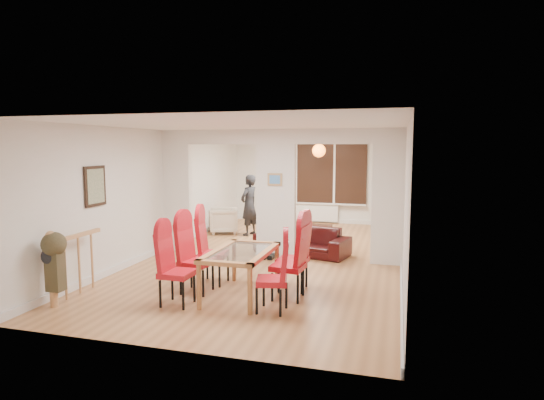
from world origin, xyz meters
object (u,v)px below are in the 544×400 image
at_px(sofa, 302,240).
at_px(person, 249,205).
at_px(dining_table, 241,273).
at_px(dining_chair_rc, 293,255).
at_px(dining_chair_la, 177,268).
at_px(dining_chair_ra, 272,275).
at_px(television, 382,221).
at_px(dining_chair_lb, 197,257).
at_px(bowl, 307,224).
at_px(armchair, 224,221).
at_px(dining_chair_lc, 213,249).
at_px(bottle, 310,219).
at_px(dining_chair_rb, 288,260).
at_px(coffee_table, 310,230).

bearing_deg(sofa, person, 150.03).
xyz_separation_m(dining_table, dining_chair_rc, (0.68, 0.52, 0.21)).
bearing_deg(dining_chair_la, dining_chair_ra, 5.07).
relative_size(dining_chair_la, sofa, 0.55).
relative_size(person, television, 1.51).
bearing_deg(dining_chair_lb, dining_chair_rc, 28.32).
height_order(person, bowl, person).
height_order(dining_chair_rc, armchair, dining_chair_rc).
relative_size(dining_chair_la, person, 0.70).
distance_m(television, bowl, 2.04).
bearing_deg(sofa, dining_chair_rc, -67.76).
bearing_deg(bowl, dining_chair_lc, -98.28).
height_order(sofa, bottle, sofa).
distance_m(dining_chair_lb, television, 6.51).
distance_m(dining_chair_ra, bottle, 5.72).
relative_size(person, bowl, 6.89).
height_order(dining_chair_rc, television, dining_chair_rc).
bearing_deg(dining_chair_ra, sofa, 81.69).
bearing_deg(dining_chair_rb, bowl, 103.17).
bearing_deg(dining_table, armchair, 114.60).
xyz_separation_m(television, bowl, (-1.85, -0.85, -0.02)).
xyz_separation_m(dining_table, person, (-1.40, 4.57, 0.42)).
bearing_deg(coffee_table, person, -161.27).
bearing_deg(bottle, television, 22.91).
bearing_deg(bottle, armchair, -166.86).
bearing_deg(bowl, dining_chair_la, -97.51).
xyz_separation_m(sofa, television, (1.54, 3.02, 0.01)).
bearing_deg(television, bottle, 104.88).
relative_size(dining_table, bowl, 6.65).
distance_m(dining_chair_la, armchair, 5.47).
distance_m(dining_chair_ra, sofa, 3.45).
height_order(dining_chair_rb, coffee_table, dining_chair_rb).
bearing_deg(armchair, dining_chair_rb, 10.89).
distance_m(coffee_table, bowl, 0.17).
height_order(dining_table, dining_chair_ra, dining_chair_ra).
xyz_separation_m(dining_chair_rc, person, (-2.08, 4.05, 0.22)).
height_order(dining_chair_lc, coffee_table, dining_chair_lc).
relative_size(dining_table, dining_chair_rb, 1.30).
distance_m(dining_table, person, 4.80).
bearing_deg(television, person, 104.86).
relative_size(dining_chair_lb, dining_chair_rc, 1.01).
distance_m(sofa, person, 2.43).
distance_m(television, bottle, 1.95).
xyz_separation_m(dining_chair_lc, dining_chair_rc, (1.35, 0.03, -0.01)).
bearing_deg(armchair, sofa, 33.74).
relative_size(dining_table, sofa, 0.76).
bearing_deg(dining_chair_ra, dining_chair_lb, 146.80).
bearing_deg(dining_chair_rc, bottle, 100.82).
relative_size(sofa, bottle, 6.64).
bearing_deg(dining_chair_la, coffee_table, 82.21).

